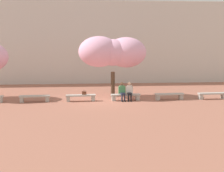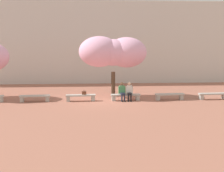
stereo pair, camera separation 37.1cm
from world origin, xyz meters
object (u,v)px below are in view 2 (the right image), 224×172
(stone_bench_near_west, at_px, (35,97))
(cherry_tree_main, at_px, (113,52))
(stone_bench_center, at_px, (81,97))
(stone_bench_far_east, at_px, (213,95))
(person_seated_right, at_px, (129,91))
(stone_bench_near_east, at_px, (126,96))
(handbag, at_px, (84,93))
(person_seated_left, at_px, (122,91))
(stone_bench_east_end, at_px, (170,96))

(stone_bench_near_west, distance_m, cherry_tree_main, 6.52)
(stone_bench_center, relative_size, stone_bench_far_east, 1.00)
(stone_bench_far_east, height_order, person_seated_right, person_seated_right)
(stone_bench_near_east, distance_m, handbag, 2.89)
(stone_bench_center, relative_size, person_seated_right, 1.60)
(stone_bench_center, relative_size, person_seated_left, 1.60)
(stone_bench_near_east, bearing_deg, stone_bench_east_end, 0.00)
(stone_bench_near_west, height_order, stone_bench_near_east, same)
(person_seated_right, bearing_deg, stone_bench_near_east, 168.20)
(person_seated_right, relative_size, handbag, 3.81)
(stone_bench_center, height_order, cherry_tree_main, cherry_tree_main)
(stone_bench_east_end, relative_size, handbag, 6.07)
(stone_bench_east_end, xyz_separation_m, cherry_tree_main, (-3.84, 1.80, 2.99))
(stone_bench_center, distance_m, stone_bench_east_end, 6.23)
(stone_bench_far_east, relative_size, person_seated_left, 1.60)
(stone_bench_far_east, bearing_deg, person_seated_left, -179.53)
(stone_bench_east_end, xyz_separation_m, stone_bench_far_east, (3.12, -0.00, 0.00))
(stone_bench_near_east, distance_m, person_seated_left, 0.46)
(cherry_tree_main, bearing_deg, person_seated_right, -62.22)
(stone_bench_east_end, xyz_separation_m, person_seated_left, (-3.37, -0.05, 0.39))
(stone_bench_center, xyz_separation_m, handbag, (0.24, -0.01, 0.27))
(stone_bench_near_east, relative_size, cherry_tree_main, 0.41)
(stone_bench_near_west, xyz_separation_m, stone_bench_center, (3.12, 0.00, 0.00))
(person_seated_left, bearing_deg, stone_bench_east_end, 0.90)
(stone_bench_near_east, bearing_deg, person_seated_left, -168.03)
(handbag, bearing_deg, stone_bench_east_end, 0.14)
(cherry_tree_main, bearing_deg, stone_bench_near_east, -68.18)
(person_seated_left, relative_size, handbag, 3.81)
(stone_bench_near_east, relative_size, person_seated_right, 1.60)
(stone_bench_center, bearing_deg, person_seated_left, -1.06)
(stone_bench_center, bearing_deg, person_seated_right, -0.91)
(stone_bench_center, distance_m, cherry_tree_main, 4.23)
(person_seated_right, distance_m, cherry_tree_main, 3.34)
(stone_bench_east_end, bearing_deg, stone_bench_center, -180.00)
(person_seated_right, distance_m, handbag, 3.13)
(stone_bench_near_west, distance_m, stone_bench_near_east, 6.23)
(stone_bench_east_end, height_order, stone_bench_far_east, same)
(stone_bench_near_east, xyz_separation_m, handbag, (-2.88, -0.01, 0.27))
(stone_bench_near_west, bearing_deg, stone_bench_center, 0.00)
(stone_bench_center, bearing_deg, cherry_tree_main, 36.94)
(stone_bench_far_east, bearing_deg, person_seated_right, -179.49)
(stone_bench_near_east, height_order, person_seated_right, person_seated_right)
(cherry_tree_main, bearing_deg, handbag, -139.88)
(stone_bench_center, relative_size, cherry_tree_main, 0.41)
(stone_bench_near_west, height_order, stone_bench_center, same)
(person_seated_right, bearing_deg, stone_bench_east_end, 1.07)
(stone_bench_east_end, distance_m, stone_bench_far_east, 3.12)
(handbag, height_order, cherry_tree_main, cherry_tree_main)
(stone_bench_center, height_order, stone_bench_near_east, same)
(stone_bench_near_west, distance_m, person_seated_left, 6.00)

